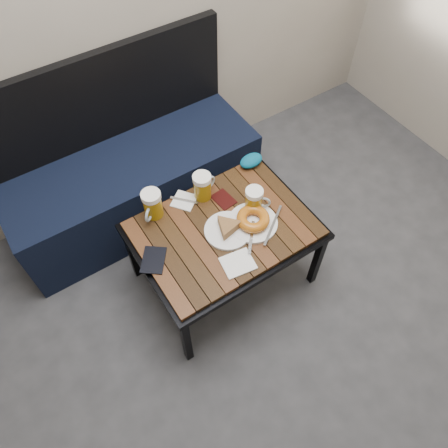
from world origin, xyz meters
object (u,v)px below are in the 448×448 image
bench (132,179)px  cafe_table (224,233)px  beer_mug_right (254,200)px  knit_pouch (251,161)px  plate_bagel (253,220)px  passport_burgundy (224,199)px  plate_pie (228,228)px  passport_navy (153,260)px  beer_mug_left (152,204)px  beer_mug_centre (203,186)px

bench → cafe_table: (0.18, -0.68, 0.16)m
bench → beer_mug_right: size_ratio=10.30×
knit_pouch → plate_bagel: bearing=-123.9°
passport_burgundy → cafe_table: bearing=-129.0°
passport_burgundy → knit_pouch: size_ratio=0.89×
plate_pie → passport_navy: 0.37m
cafe_table → passport_navy: 0.36m
passport_navy → plate_pie: bearing=29.8°
cafe_table → passport_burgundy: (0.09, 0.14, 0.05)m
bench → passport_navy: size_ratio=10.10×
passport_burgundy → beer_mug_left: bearing=155.3°
passport_navy → bench: bearing=112.2°
cafe_table → plate_bagel: bearing=-24.3°
plate_bagel → passport_navy: plate_bagel is taller
cafe_table → beer_mug_centre: beer_mug_centre is taller
cafe_table → beer_mug_right: beer_mug_right is taller
cafe_table → passport_navy: (-0.36, 0.02, 0.05)m
beer_mug_centre → plate_bagel: 0.30m
beer_mug_left → passport_navy: (-0.12, -0.23, -0.07)m
knit_pouch → passport_burgundy: bearing=-154.2°
plate_bagel → beer_mug_right: bearing=52.1°
bench → beer_mug_centre: bearing=-67.1°
beer_mug_right → plate_bagel: bearing=-89.5°
beer_mug_left → plate_bagel: beer_mug_left is taller
knit_pouch → beer_mug_right: bearing=-122.7°
beer_mug_centre → beer_mug_right: bearing=-66.4°
cafe_table → plate_pie: (0.00, -0.03, 0.07)m
plate_pie → knit_pouch: size_ratio=1.69×
beer_mug_left → plate_bagel: bearing=98.6°
bench → beer_mug_right: 0.80m
beer_mug_centre → plate_pie: beer_mug_centre is taller
plate_pie → passport_burgundy: 0.19m
beer_mug_left → cafe_table: bearing=92.4°
bench → plate_bagel: size_ratio=4.81×
bench → knit_pouch: size_ratio=10.84×
knit_pouch → passport_navy: bearing=-161.2°
plate_bagel → passport_navy: 0.49m
plate_bagel → passport_navy: (-0.48, 0.08, -0.02)m
beer_mug_centre → passport_navy: (-0.38, -0.20, -0.07)m
bench → beer_mug_left: bench is taller
beer_mug_centre → beer_mug_right: 0.26m
passport_navy → passport_burgundy: 0.47m
cafe_table → plate_bagel: 0.15m
passport_burgundy → plate_bagel: bearing=-86.3°
knit_pouch → beer_mug_centre: bearing=-172.4°
bench → beer_mug_left: size_ratio=9.39×
plate_bagel → passport_burgundy: 0.20m
beer_mug_centre → cafe_table: bearing=-109.7°
beer_mug_right → plate_bagel: size_ratio=0.47×
passport_navy → cafe_table: bearing=34.2°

